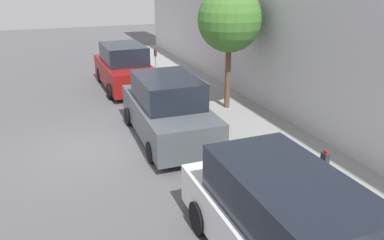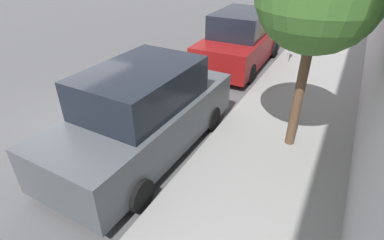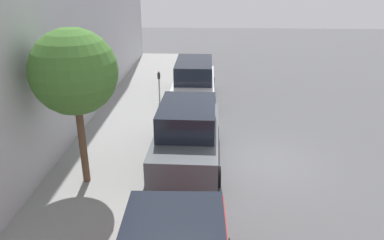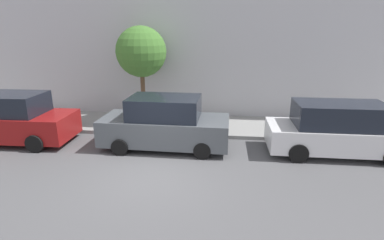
% 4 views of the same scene
% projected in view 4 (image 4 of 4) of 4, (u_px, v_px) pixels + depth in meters
% --- Properties ---
extents(ground_plane, '(60.00, 60.00, 0.00)m').
position_uv_depth(ground_plane, '(153.00, 175.00, 9.35)').
color(ground_plane, '#515154').
extents(sidewalk, '(3.02, 32.00, 0.15)m').
position_uv_depth(sidewalk, '(178.00, 124.00, 14.09)').
color(sidewalk, gray).
rests_on(sidewalk, ground_plane).
extents(parked_minivan_nearest, '(2.02, 4.90, 1.90)m').
position_uv_depth(parked_minivan_nearest, '(338.00, 130.00, 10.71)').
color(parked_minivan_nearest, silver).
rests_on(parked_minivan_nearest, ground_plane).
extents(parked_suv_second, '(2.08, 4.84, 1.98)m').
position_uv_depth(parked_suv_second, '(165.00, 124.00, 11.34)').
color(parked_suv_second, '#4C5156').
rests_on(parked_suv_second, ground_plane).
extents(parked_suv_third, '(2.08, 4.85, 1.98)m').
position_uv_depth(parked_suv_third, '(12.00, 120.00, 11.89)').
color(parked_suv_third, maroon).
rests_on(parked_suv_third, ground_plane).
extents(parking_meter_near, '(0.11, 0.15, 1.47)m').
position_uv_depth(parking_meter_near, '(300.00, 114.00, 12.25)').
color(parking_meter_near, '#ADADB2').
rests_on(parking_meter_near, sidewalk).
extents(parking_meter_far, '(0.11, 0.15, 1.41)m').
position_uv_depth(parking_meter_far, '(22.00, 107.00, 13.55)').
color(parking_meter_far, '#ADADB2').
rests_on(parking_meter_far, sidewalk).
extents(street_tree, '(2.29, 2.29, 4.39)m').
position_uv_depth(street_tree, '(141.00, 52.00, 13.50)').
color(street_tree, brown).
rests_on(street_tree, sidewalk).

